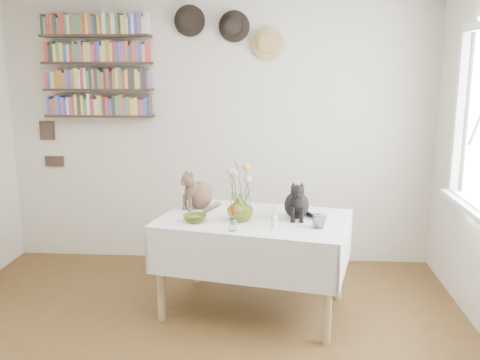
# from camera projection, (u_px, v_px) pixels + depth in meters

# --- Properties ---
(room) EXTENTS (4.08, 4.58, 2.58)m
(room) POSITION_uv_depth(u_px,v_px,m) (173.00, 183.00, 2.82)
(room) COLOR brown
(room) RESTS_ON ground
(dining_table) EXTENTS (1.54, 1.17, 0.74)m
(dining_table) POSITION_uv_depth(u_px,v_px,m) (254.00, 241.00, 4.05)
(dining_table) COLOR white
(dining_table) RESTS_ON room
(tabby_cat) EXTENTS (0.35, 0.35, 0.33)m
(tabby_cat) POSITION_uv_depth(u_px,v_px,m) (200.00, 187.00, 4.27)
(tabby_cat) COLOR brown
(tabby_cat) RESTS_ON dining_table
(black_cat) EXTENTS (0.20, 0.26, 0.30)m
(black_cat) POSITION_uv_depth(u_px,v_px,m) (297.00, 198.00, 3.98)
(black_cat) COLOR black
(black_cat) RESTS_ON dining_table
(flower_vase) EXTENTS (0.25, 0.25, 0.20)m
(flower_vase) POSITION_uv_depth(u_px,v_px,m) (240.00, 208.00, 3.91)
(flower_vase) COLOR #ADC443
(flower_vase) RESTS_ON dining_table
(green_bowl) EXTENTS (0.18, 0.18, 0.05)m
(green_bowl) POSITION_uv_depth(u_px,v_px,m) (195.00, 218.00, 3.89)
(green_bowl) COLOR #ADC443
(green_bowl) RESTS_ON dining_table
(drinking_glass) EXTENTS (0.14, 0.14, 0.09)m
(drinking_glass) POSITION_uv_depth(u_px,v_px,m) (319.00, 222.00, 3.74)
(drinking_glass) COLOR white
(drinking_glass) RESTS_ON dining_table
(candlestick) EXTENTS (0.04, 0.04, 0.16)m
(candlestick) POSITION_uv_depth(u_px,v_px,m) (274.00, 221.00, 3.74)
(candlestick) COLOR white
(candlestick) RESTS_ON dining_table
(berry_jar) EXTENTS (0.05, 0.05, 0.21)m
(berry_jar) POSITION_uv_depth(u_px,v_px,m) (233.00, 218.00, 3.68)
(berry_jar) COLOR white
(berry_jar) RESTS_ON dining_table
(porcelain_figurine) EXTENTS (0.05, 0.05, 0.09)m
(porcelain_figurine) POSITION_uv_depth(u_px,v_px,m) (314.00, 220.00, 3.80)
(porcelain_figurine) COLOR white
(porcelain_figurine) RESTS_ON dining_table
(flower_bouquet) EXTENTS (0.17, 0.12, 0.39)m
(flower_bouquet) POSITION_uv_depth(u_px,v_px,m) (240.00, 175.00, 3.87)
(flower_bouquet) COLOR #4C7233
(flower_bouquet) RESTS_ON flower_vase
(bookshelf_unit) EXTENTS (1.00, 0.16, 0.91)m
(bookshelf_unit) POSITION_uv_depth(u_px,v_px,m) (98.00, 67.00, 4.88)
(bookshelf_unit) COLOR #322218
(bookshelf_unit) RESTS_ON room
(wall_hats) EXTENTS (0.98, 0.09, 0.48)m
(wall_hats) POSITION_uv_depth(u_px,v_px,m) (230.00, 30.00, 4.75)
(wall_hats) COLOR black
(wall_hats) RESTS_ON room
(wall_art_plaques) EXTENTS (0.21, 0.02, 0.44)m
(wall_art_plaques) POSITION_uv_depth(u_px,v_px,m) (50.00, 143.00, 5.13)
(wall_art_plaques) COLOR #38281E
(wall_art_plaques) RESTS_ON room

